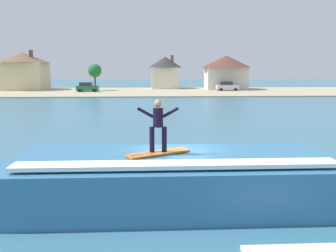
{
  "coord_description": "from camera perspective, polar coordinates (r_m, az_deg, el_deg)",
  "views": [
    {
      "loc": [
        -0.94,
        -12.63,
        4.43
      ],
      "look_at": [
        -0.15,
        2.74,
        1.95
      ],
      "focal_mm": 38.72,
      "sensor_mm": 36.0,
      "label": 1
    }
  ],
  "objects": [
    {
      "name": "house_gabled_white",
      "position": [
        74.92,
        9.11,
        8.81
      ],
      "size": [
        10.03,
        10.03,
        6.89
      ],
      "color": "silver",
      "rests_on": "ground_plane"
    },
    {
      "name": "wave_crest",
      "position": [
        12.07,
        0.96,
        -8.33
      ],
      "size": [
        10.52,
        4.19,
        1.71
      ],
      "color": "teal",
      "rests_on": "ground_plane"
    },
    {
      "name": "shoreline_bank",
      "position": [
        67.72,
        -2.17,
        5.44
      ],
      "size": [
        120.0,
        25.06,
        0.15
      ],
      "color": "tan",
      "rests_on": "ground_plane"
    },
    {
      "name": "tree_tall_bare",
      "position": [
        71.17,
        -11.45,
        8.52
      ],
      "size": [
        2.58,
        2.58,
        5.23
      ],
      "color": "brown",
      "rests_on": "ground_plane"
    },
    {
      "name": "ground_plane",
      "position": [
        13.41,
        1.25,
        -10.14
      ],
      "size": [
        260.0,
        260.0,
        0.0
      ],
      "primitive_type": "plane",
      "color": "#366883"
    },
    {
      "name": "house_small_cottage",
      "position": [
        76.95,
        -0.45,
        8.64
      ],
      "size": [
        6.99,
        6.99,
        7.04
      ],
      "color": "beige",
      "rests_on": "ground_plane"
    },
    {
      "name": "car_near_shore",
      "position": [
        67.85,
        -12.59,
        5.97
      ],
      "size": [
        3.99,
        2.17,
        1.86
      ],
      "color": "#23663D",
      "rests_on": "ground_plane"
    },
    {
      "name": "surfer",
      "position": [
        11.46,
        -1.58,
        0.52
      ],
      "size": [
        1.33,
        0.32,
        1.67
      ],
      "color": "black",
      "rests_on": "surfboard"
    },
    {
      "name": "surfboard",
      "position": [
        11.6,
        -1.54,
        -4.26
      ],
      "size": [
        2.11,
        1.44,
        0.06
      ],
      "color": "orange",
      "rests_on": "wave_crest"
    },
    {
      "name": "house_with_chimney",
      "position": [
        77.93,
        -21.91,
        8.28
      ],
      "size": [
        10.76,
        10.76,
        7.85
      ],
      "color": "beige",
      "rests_on": "ground_plane"
    },
    {
      "name": "car_far_shore",
      "position": [
        70.53,
        9.28,
        6.19
      ],
      "size": [
        4.24,
        2.15,
        1.86
      ],
      "color": "silver",
      "rests_on": "ground_plane"
    }
  ]
}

